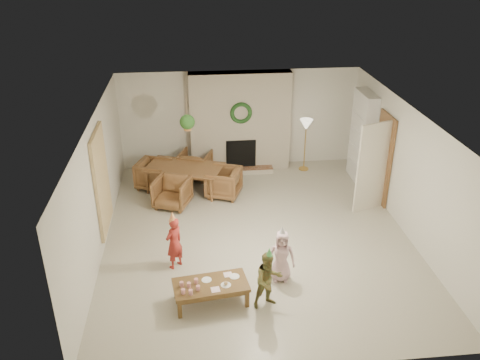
{
  "coord_description": "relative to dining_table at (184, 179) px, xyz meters",
  "views": [
    {
      "loc": [
        -1.21,
        -8.49,
        5.43
      ],
      "look_at": [
        -0.3,
        0.4,
        1.05
      ],
      "focal_mm": 37.35,
      "sensor_mm": 36.0,
      "label": 1
    }
  ],
  "objects": [
    {
      "name": "dining_chair_right",
      "position": [
        0.9,
        -0.34,
        0.03
      ],
      "size": [
        0.95,
        0.94,
        0.68
      ],
      "primitive_type": "imported",
      "rotation": [
        0.0,
        0.0,
        -1.93
      ],
      "color": "brown",
      "rests_on": "floor"
    },
    {
      "name": "coffee_leg_fl",
      "position": [
        -0.09,
        -4.38,
        -0.15
      ],
      "size": [
        0.07,
        0.07,
        0.32
      ],
      "primitive_type": "cube",
      "rotation": [
        0.0,
        0.0,
        0.14
      ],
      "color": "brown",
      "rests_on": "floor"
    },
    {
      "name": "party_hat_red",
      "position": [
        -0.18,
        -3.01,
        0.75
      ],
      "size": [
        0.18,
        0.18,
        0.19
      ],
      "primitive_type": "cone",
      "rotation": [
        0.0,
        0.0,
        0.42
      ],
      "color": "#E1C54B",
      "rests_on": "child_red"
    },
    {
      "name": "plate_b",
      "position": [
        0.66,
        -4.12,
        0.07
      ],
      "size": [
        0.19,
        0.19,
        0.01
      ],
      "primitive_type": "cylinder",
      "rotation": [
        0.0,
        0.0,
        0.14
      ],
      "color": "white",
      "rests_on": "coffee_table_top"
    },
    {
      "name": "bookshelf_shelf_c",
      "position": [
        4.26,
        0.21,
        0.94
      ],
      "size": [
        0.3,
        0.92,
        0.03
      ],
      "primitive_type": "cube",
      "color": "white",
      "rests_on": "bookshelf_carcass"
    },
    {
      "name": "door_frame",
      "position": [
        4.4,
        -0.89,
        0.71
      ],
      "size": [
        0.05,
        0.86,
        2.04
      ],
      "primitive_type": "cube",
      "color": "brown",
      "rests_on": "floor"
    },
    {
      "name": "floor_lamp_post",
      "position": [
        3.06,
        0.91,
        0.33
      ],
      "size": [
        0.03,
        0.03,
        1.22
      ],
      "primitive_type": "cylinder",
      "color": "gold",
      "rests_on": "floor"
    },
    {
      "name": "dining_table",
      "position": [
        0.0,
        0.0,
        0.0
      ],
      "size": [
        1.97,
        1.52,
        0.61
      ],
      "primitive_type": "imported",
      "rotation": [
        0.0,
        0.0,
        -0.36
      ],
      "color": "brown",
      "rests_on": "floor"
    },
    {
      "name": "fireplace_firebox",
      "position": [
        1.44,
        1.03,
        0.14
      ],
      "size": [
        0.75,
        0.12,
        0.75
      ],
      "primitive_type": "cube",
      "color": "black",
      "rests_on": "floor"
    },
    {
      "name": "party_hat_plaid",
      "position": [
        1.34,
        -4.23,
        0.72
      ],
      "size": [
        0.12,
        0.12,
        0.16
      ],
      "primitive_type": "cone",
      "rotation": [
        0.0,
        0.0,
        -0.06
      ],
      "color": "#51BD5C",
      "rests_on": "child_plaid"
    },
    {
      "name": "child_pink",
      "position": [
        1.66,
        -3.57,
        0.18
      ],
      "size": [
        0.51,
        0.37,
        0.96
      ],
      "primitive_type": "imported",
      "rotation": [
        0.0,
        0.0,
        -0.15
      ],
      "color": "beige",
      "rests_on": "floor"
    },
    {
      "name": "coffee_leg_fr",
      "position": [
        0.99,
        -4.23,
        -0.15
      ],
      "size": [
        0.07,
        0.07,
        0.32
      ],
      "primitive_type": "cube",
      "rotation": [
        0.0,
        0.0,
        0.14
      ],
      "color": "brown",
      "rests_on": "floor"
    },
    {
      "name": "wall_front",
      "position": [
        1.44,
        -5.59,
        0.94
      ],
      "size": [
        7.0,
        0.0,
        7.0
      ],
      "primitive_type": "plane",
      "rotation": [
        -1.57,
        0.0,
        0.0
      ],
      "color": "silver",
      "rests_on": "floor"
    },
    {
      "name": "bookshelf_carcass",
      "position": [
        4.28,
        0.21,
        0.79
      ],
      "size": [
        0.3,
        1.0,
        2.2
      ],
      "primitive_type": "cube",
      "color": "white",
      "rests_on": "floor"
    },
    {
      "name": "books_row_mid",
      "position": [
        4.24,
        0.26,
        0.68
      ],
      "size": [
        0.2,
        0.44,
        0.24
      ],
      "primitive_type": "cube",
      "color": "#245486",
      "rests_on": "bookshelf_shelf_b"
    },
    {
      "name": "curtain_panel",
      "position": [
        -1.52,
        -1.89,
        0.94
      ],
      "size": [
        0.06,
        1.2,
        2.0
      ],
      "primitive_type": "cube",
      "color": "beige",
      "rests_on": "wall_left"
    },
    {
      "name": "wall_right",
      "position": [
        4.44,
        -2.09,
        0.94
      ],
      "size": [
        0.0,
        7.0,
        7.0
      ],
      "primitive_type": "plane",
      "rotation": [
        1.57,
        0.0,
        -1.57
      ],
      "color": "silver",
      "rests_on": "floor"
    },
    {
      "name": "food_scoop",
      "position": [
        0.66,
        -4.12,
        0.1
      ],
      "size": [
        0.07,
        0.07,
        0.06
      ],
      "primitive_type": "sphere",
      "rotation": [
        0.0,
        0.0,
        0.14
      ],
      "color": "tan",
      "rests_on": "plate_b"
    },
    {
      "name": "wall_left",
      "position": [
        -1.56,
        -2.09,
        0.94
      ],
      "size": [
        0.0,
        7.0,
        7.0
      ],
      "primitive_type": "plane",
      "rotation": [
        1.57,
        0.0,
        1.57
      ],
      "color": "silver",
      "rests_on": "floor"
    },
    {
      "name": "ceiling",
      "position": [
        1.44,
        -2.09,
        2.19
      ],
      "size": [
        7.0,
        7.0,
        0.0
      ],
      "primitive_type": "plane",
      "rotation": [
        3.14,
        0.0,
        0.0
      ],
      "color": "white",
      "rests_on": "wall_back"
    },
    {
      "name": "bookshelf_shelf_b",
      "position": [
        4.26,
        0.21,
        0.54
      ],
      "size": [
        0.3,
        0.92,
        0.03
      ],
      "primitive_type": "cube",
      "color": "white",
      "rests_on": "bookshelf_carcass"
    },
    {
      "name": "door_leaf",
      "position": [
        4.02,
        -1.27,
        0.69
      ],
      "size": [
        0.77,
        0.32,
        2.0
      ],
      "primitive_type": "cube",
      "rotation": [
        0.0,
        0.0,
        -1.22
      ],
      "color": "beige",
      "rests_on": "floor"
    },
    {
      "name": "cup_a",
      "position": [
        -0.02,
        -4.26,
        0.11
      ],
      "size": [
        0.07,
        0.07,
        0.08
      ],
      "primitive_type": "cylinder",
      "rotation": [
        0.0,
        0.0,
        0.14
      ],
      "color": "silver",
      "rests_on": "coffee_table_top"
    },
    {
      "name": "floor_lamp_shade",
      "position": [
        3.06,
        0.91,
        0.91
      ],
      "size": [
        0.32,
        0.32,
        0.27
      ],
      "primitive_type": "cone",
      "rotation": [
        3.14,
        0.0,
        0.0
      ],
      "color": "beige",
      "rests_on": "floor_lamp_post"
    },
    {
      "name": "dining_chair_left",
      "position": [
        -0.72,
        0.27,
        0.03
      ],
      "size": [
        0.95,
        0.94,
        0.68
      ],
      "primitive_type": "imported",
      "rotation": [
        0.0,
        0.0,
        1.21
      ],
      "color": "brown",
      "rests_on": "floor"
    },
    {
      "name": "coffee_leg_br",
      "position": [
        0.93,
        -3.75,
        -0.15
      ],
      "size": [
        0.07,
        0.07,
        0.32
      ],
      "primitive_type": "cube",
      "rotation": [
        0.0,
        0.0,
        0.14
      ],
      "color": "brown",
      "rests_on": "floor"
    },
    {
      "name": "floor",
      "position": [
        1.44,
        -2.09,
        -0.31
      ],
      "size": [
        7.0,
        7.0,
        0.0
      ],
      "primitive_type": "plane",
      "color": "#B7B29E",
      "rests_on": "ground"
    },
    {
      "name": "cup_b",
      "position": [
        -0.05,
        -4.08,
        0.11
      ],
      "size": [
        0.07,
        0.07,
        0.08
      ],
      "primitive_type": "cylinder",
      "rotation": [
        0.0,
        0.0,
        0.14
      ],
      "color": "silver",
      "rests_on": "coffee_table_top"
    },
    {
      "name": "hanging_plant_foliage",
      "position": [
        0.14,
        -0.59,
        1.61
      ],
      "size": [
        0.32,
        0.32,
        0.32
      ],
      "primitive_type": "sphere",
      "color": "#1E4818",
      "rests_on": "hanging_plant_pot"
    },
    {
      "name": "hanging_plant_cord",
      "position": [
        0.14,
        -0.59,
        1.84
      ],
      "size": [
        0.01,
        0.01,
        0.7
      ],
      "primitive_type": "cylinder",
      "color": "tan",
      "rests_on": "ceiling"
    },
    {
      "name": "books_row_upper",
      "position": [
        4.24,
        0.11,
        1.07
      ],
      "size": [
        0.2,
        0.36,
        0.22
      ],
      "primitive_type": "cube",
      "color": "gold",
      "rests_on": "bookshelf_shelf_c"
    },
    {
      "name": "plate_c",
      "position": [
        0.82,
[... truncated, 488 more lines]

